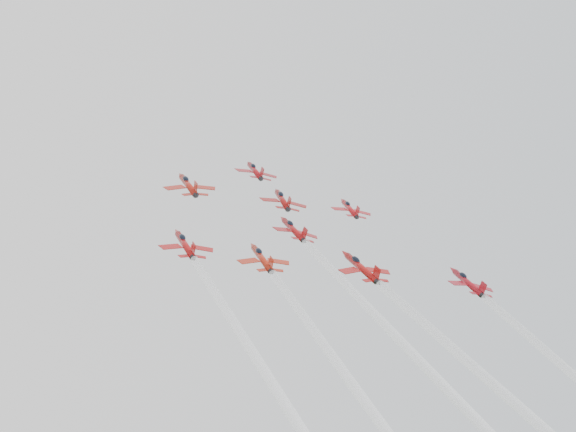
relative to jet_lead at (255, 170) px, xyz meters
name	(u,v)px	position (x,y,z in m)	size (l,w,h in m)	color
jet_lead	(255,170)	(0.00, 0.00, 0.00)	(9.83, 12.41, 8.48)	maroon
jet_row2_left	(188,185)	(-18.98, -13.22, -8.53)	(10.35, 13.06, 8.93)	#A01A0F
jet_row2_center	(282,199)	(-0.28, -15.79, -10.20)	(9.86, 12.44, 8.50)	maroon
jet_row2_right	(349,208)	(14.46, -16.70, -10.79)	(8.77, 11.07, 7.56)	#A60F15
jet_center	(407,353)	(-4.18, -66.48, -43.02)	(9.00, 82.79, 54.06)	maroon
jet_rear_farleft	(274,397)	(-27.00, -75.36, -48.76)	(8.84, 81.34, 53.11)	#9E0F10
jet_rear_left	(378,410)	(-15.17, -77.50, -50.13)	(8.69, 79.91, 52.18)	#A6210F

